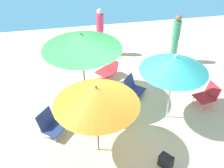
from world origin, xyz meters
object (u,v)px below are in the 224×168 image
object	(u,v)px
umbrella_teal	(174,64)
person_b	(176,38)
umbrella_orange	(96,96)
person_c	(121,106)
beach_chair_d	(108,69)
beach_chair_c	(208,95)
beach_chair_a	(133,87)
beach_bag	(166,161)
beach_chair_b	(50,124)
person_a	(100,32)
umbrella_green	(82,42)

from	to	relation	value
umbrella_teal	person_b	bearing A→B (deg)	66.59
umbrella_orange	person_b	xyz separation A→B (m)	(3.22, 3.60, -0.75)
umbrella_teal	person_c	world-z (taller)	umbrella_teal
person_b	beach_chair_d	bearing A→B (deg)	21.39
beach_chair_c	person_b	distance (m)	2.54
umbrella_teal	person_b	size ratio (longest dim) A/B	1.13
person_c	beach_chair_a	bearing A→B (deg)	164.35
person_b	beach_bag	distance (m)	4.76
beach_chair_a	umbrella_teal	bearing A→B (deg)	-18.81
beach_chair_b	beach_chair_d	world-z (taller)	beach_chair_b
person_a	person_c	distance (m)	3.69
person_a	beach_chair_a	bearing A→B (deg)	-133.08
umbrella_green	beach_chair_b	xyz separation A→B (m)	(-1.02, -1.25, -1.58)
umbrella_teal	person_a	xyz separation A→B (m)	(-1.26, 3.79, -0.81)
umbrella_orange	person_a	xyz separation A→B (m)	(0.75, 4.61, -0.75)
beach_chair_c	beach_chair_a	bearing A→B (deg)	-34.04
beach_chair_b	person_c	xyz separation A→B (m)	(1.86, 0.18, 0.17)
umbrella_teal	umbrella_orange	xyz separation A→B (m)	(-2.01, -0.82, -0.07)
umbrella_green	person_b	world-z (taller)	umbrella_green
beach_chair_b	beach_chair_c	world-z (taller)	beach_chair_b
beach_chair_a	beach_bag	size ratio (longest dim) A/B	2.30
beach_chair_b	person_b	size ratio (longest dim) A/B	0.43
umbrella_green	person_c	bearing A→B (deg)	-52.16
beach_chair_b	person_b	distance (m)	5.21
umbrella_teal	beach_chair_d	distance (m)	2.91
person_a	person_c	world-z (taller)	person_a
umbrella_orange	beach_chair_a	bearing A→B (deg)	55.70
person_a	beach_bag	xyz separation A→B (m)	(0.68, -5.35, -0.76)
beach_chair_c	person_c	size ratio (longest dim) A/B	0.68
umbrella_green	beach_chair_d	xyz separation A→B (m)	(0.86, 1.02, -1.59)
beach_chair_a	person_a	size ratio (longest dim) A/B	0.40
beach_chair_b	beach_chair_a	bearing A→B (deg)	64.86
umbrella_orange	beach_chair_c	size ratio (longest dim) A/B	2.88
person_b	umbrella_orange	bearing A→B (deg)	56.59
beach_chair_d	person_b	size ratio (longest dim) A/B	0.45
beach_chair_a	beach_chair_d	bearing A→B (deg)	158.62
beach_chair_a	beach_chair_c	distance (m)	2.15
beach_chair_a	beach_chair_d	size ratio (longest dim) A/B	0.90
person_c	person_a	bearing A→B (deg)	-165.41
umbrella_green	person_a	world-z (taller)	umbrella_green
umbrella_orange	beach_chair_a	size ratio (longest dim) A/B	2.71
umbrella_orange	person_c	world-z (taller)	umbrella_orange
beach_chair_d	umbrella_teal	bearing A→B (deg)	82.57
beach_chair_a	person_c	bearing A→B (deg)	-79.97
umbrella_orange	beach_chair_a	world-z (taller)	umbrella_orange
umbrella_orange	person_c	size ratio (longest dim) A/B	1.97
beach_chair_b	beach_chair_c	distance (m)	4.45
beach_chair_c	beach_chair_d	distance (m)	3.19
person_a	person_b	world-z (taller)	person_a
person_a	beach_bag	distance (m)	5.44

